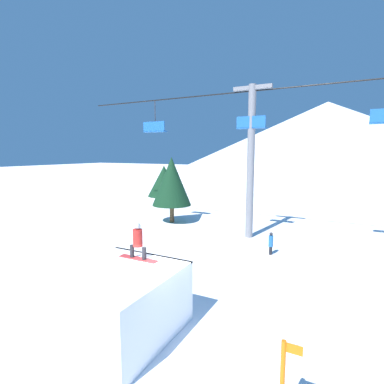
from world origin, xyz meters
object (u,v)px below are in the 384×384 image
(snowboarder, at_px, (138,242))
(trail_marker, at_px, (283,379))
(snow_ramp, at_px, (119,303))
(pine_tree_near, at_px, (172,181))
(distant_skier, at_px, (271,243))

(snowboarder, height_order, trail_marker, snowboarder)
(snowboarder, relative_size, trail_marker, 0.79)
(snow_ramp, height_order, pine_tree_near, pine_tree_near)
(snowboarder, height_order, distant_skier, snowboarder)
(snowboarder, bearing_deg, pine_tree_near, 116.74)
(pine_tree_near, bearing_deg, snowboarder, -63.26)
(trail_marker, bearing_deg, snow_ramp, 170.80)
(pine_tree_near, bearing_deg, distant_skier, -24.71)
(snowboarder, xyz_separation_m, trail_marker, (5.04, -1.90, -1.61))
(snowboarder, bearing_deg, trail_marker, -20.67)
(pine_tree_near, bearing_deg, trail_marker, -51.47)
(snowboarder, distance_m, pine_tree_near, 13.53)
(trail_marker, bearing_deg, distant_skier, 104.17)
(snow_ramp, height_order, snowboarder, snowboarder)
(snow_ramp, bearing_deg, pine_tree_near, 115.12)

